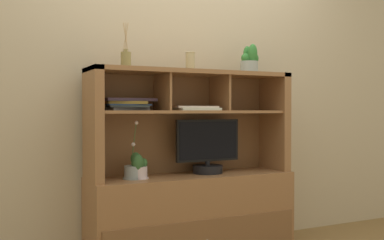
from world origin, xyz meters
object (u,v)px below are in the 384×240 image
at_px(media_console, 192,197).
at_px(magazine_stack_left, 127,104).
at_px(magazine_stack_centre, 195,108).
at_px(ceramic_vase, 190,62).
at_px(diffuser_bottle, 126,59).
at_px(potted_succulent, 250,62).
at_px(potted_orchid, 134,172).
at_px(potted_fern, 138,168).
at_px(tv_monitor, 208,151).

bearing_deg(media_console, magazine_stack_left, 174.87).
bearing_deg(media_console, magazine_stack_centre, -67.80).
bearing_deg(ceramic_vase, diffuser_bottle, -179.20).
bearing_deg(potted_succulent, media_console, 179.11).
distance_m(potted_orchid, ceramic_vase, 0.87).
height_order(magazine_stack_centre, potted_succulent, potted_succulent).
height_order(magazine_stack_left, magazine_stack_centre, magazine_stack_left).
bearing_deg(media_console, potted_fern, -175.26).
distance_m(potted_orchid, potted_succulent, 1.19).
distance_m(potted_orchid, magazine_stack_left, 0.45).
bearing_deg(magazine_stack_left, tv_monitor, -3.63).
relative_size(potted_fern, diffuser_bottle, 0.58).
bearing_deg(magazine_stack_left, ceramic_vase, -2.22).
relative_size(tv_monitor, magazine_stack_left, 1.35).
xyz_separation_m(tv_monitor, ceramic_vase, (-0.13, 0.02, 0.63)).
relative_size(potted_fern, potted_succulent, 0.81).
height_order(potted_orchid, ceramic_vase, ceramic_vase).
bearing_deg(diffuser_bottle, ceramic_vase, 0.80).
height_order(media_console, magazine_stack_centre, media_console).
bearing_deg(tv_monitor, media_console, -178.30).
relative_size(potted_orchid, potted_fern, 2.21).
height_order(potted_orchid, magazine_stack_centre, magazine_stack_centre).
xyz_separation_m(media_console, potted_fern, (-0.41, -0.03, 0.24)).
relative_size(potted_orchid, magazine_stack_left, 1.05).
distance_m(magazine_stack_left, diffuser_bottle, 0.30).
bearing_deg(ceramic_vase, magazine_stack_centre, -77.08).
distance_m(magazine_stack_centre, ceramic_vase, 0.34).
bearing_deg(diffuser_bottle, tv_monitor, -1.22).
height_order(magazine_stack_left, diffuser_bottle, diffuser_bottle).
bearing_deg(magazine_stack_centre, potted_succulent, 2.78).
distance_m(potted_fern, magazine_stack_centre, 0.58).
xyz_separation_m(potted_orchid, ceramic_vase, (0.43, 0.05, 0.75)).
xyz_separation_m(media_console, diffuser_bottle, (-0.48, 0.02, 0.95)).
height_order(tv_monitor, magazine_stack_left, magazine_stack_left).
bearing_deg(potted_succulent, magazine_stack_left, 177.03).
xyz_separation_m(magazine_stack_left, magazine_stack_centre, (0.47, -0.07, -0.03)).
relative_size(media_console, potted_orchid, 3.81).
bearing_deg(diffuser_bottle, magazine_stack_centre, -5.49).
relative_size(magazine_stack_left, potted_succulent, 1.70).
relative_size(tv_monitor, magazine_stack_centre, 1.54).
distance_m(media_console, tv_monitor, 0.35).
distance_m(tv_monitor, magazine_stack_left, 0.68).
height_order(tv_monitor, potted_succulent, potted_succulent).
distance_m(tv_monitor, ceramic_vase, 0.65).
bearing_deg(diffuser_bottle, media_console, -2.02).
distance_m(potted_succulent, ceramic_vase, 0.48).
height_order(diffuser_bottle, potted_succulent, diffuser_bottle).
bearing_deg(potted_fern, ceramic_vase, 7.98).
distance_m(tv_monitor, magazine_stack_centre, 0.33).
bearing_deg(magazine_stack_centre, magazine_stack_left, 171.39).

